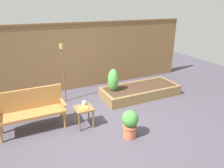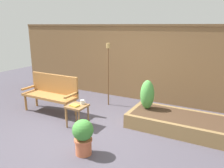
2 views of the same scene
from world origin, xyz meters
name	(u,v)px [view 2 (image 2 of 2)]	position (x,y,z in m)	size (l,w,h in m)	color
ground_plane	(84,134)	(0.00, 0.00, 0.00)	(14.00, 14.00, 0.00)	#47424C
fence_back	(135,62)	(0.00, 2.60, 1.09)	(8.40, 0.14, 2.16)	brown
garden_bench	(52,91)	(-1.43, 0.65, 0.54)	(1.44, 0.48, 0.94)	#A87038
side_table	(77,109)	(-0.34, 0.24, 0.40)	(0.40, 0.40, 0.48)	olive
cup_on_table	(82,102)	(-0.29, 0.36, 0.53)	(0.13, 0.09, 0.09)	silver
book_on_table	(75,105)	(-0.36, 0.18, 0.49)	(0.19, 0.14, 0.03)	gold
potted_boxwood	(83,135)	(0.40, -0.59, 0.35)	(0.36, 0.36, 0.62)	#C66642
raised_planter_bed	(186,124)	(1.77, 1.14, 0.15)	(2.40, 1.00, 0.30)	olive
shrub_near_bench	(147,95)	(0.87, 1.22, 0.63)	(0.31, 0.31, 0.66)	brown
tiki_torch	(108,63)	(-0.42, 1.74, 1.16)	(0.10, 0.10, 1.68)	brown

